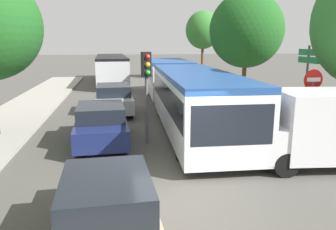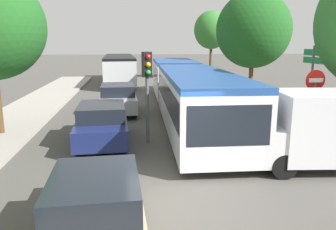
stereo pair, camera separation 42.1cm
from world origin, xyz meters
The scene contains 12 objects.
ground_plane centered at (0.00, 0.00, 0.00)m, with size 200.00×200.00×0.00m, color #4F4C47.
kerb_strip_left centered at (-6.66, 12.13, 0.07)m, with size 3.20×34.26×0.14m, color #9E998E.
articulated_bus centered at (1.74, 9.77, 1.48)m, with size 3.19×17.36×2.57m.
city_bus_rear centered at (-2.00, 24.26, 1.46)m, with size 2.95×11.77×2.52m.
queued_car_tan centered at (-1.82, -1.25, 0.71)m, with size 1.86×4.09×1.40m.
queued_car_navy centered at (-2.19, 5.30, 0.76)m, with size 1.98×4.35×1.49m.
queued_car_silver centered at (-1.76, 10.74, 0.78)m, with size 2.04×4.49×1.54m.
traffic_light centered at (-0.49, 5.05, 2.50)m, with size 0.38×0.40×3.40m.
no_entry_sign centered at (5.18, 3.58, 1.88)m, with size 0.70×0.08×2.82m.
direction_sign_post centered at (6.94, 6.82, 2.55)m, with size 0.17×1.40×3.60m.
tree_right_mid centered at (7.26, 15.20, 4.42)m, with size 5.05×5.05×7.12m.
tree_right_far centered at (7.24, 26.33, 4.94)m, with size 3.49×3.49×6.85m.
Camera 2 is at (-1.16, -6.89, 3.73)m, focal length 35.00 mm.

